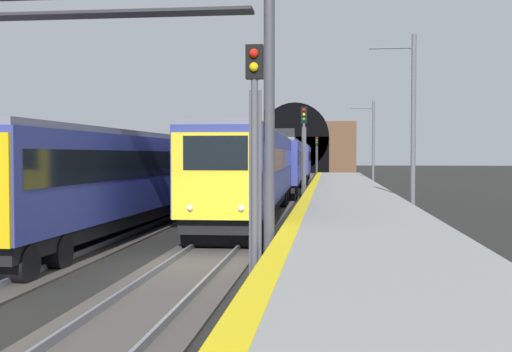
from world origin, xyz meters
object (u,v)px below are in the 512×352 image
railway_signal_near (255,146)px  train_adjacent_platform (210,166)px  railway_signal_mid (304,144)px  railway_signal_far (317,153)px  catenary_mast_far (413,125)px  train_main_approaching (284,163)px  overhead_signal_gantry (111,55)px  catenary_mast_near (373,144)px

railway_signal_near → train_adjacent_platform: bearing=-167.2°
railway_signal_mid → train_adjacent_platform: bearing=-87.4°
railway_signal_mid → railway_signal_far: bearing=-180.0°
railway_signal_mid → catenary_mast_far: bearing=24.2°
train_main_approaching → railway_signal_mid: (-7.13, -1.81, 1.30)m
railway_signal_near → catenary_mast_far: catenary_mast_far is taller
overhead_signal_gantry → railway_signal_far: bearing=-3.3°
train_adjacent_platform → catenary_mast_far: (-11.73, -11.55, 2.11)m
train_adjacent_platform → railway_signal_near: size_ratio=10.67×
overhead_signal_gantry → catenary_mast_far: bearing=-35.0°
railway_signal_mid → railway_signal_near: bearing=0.0°
railway_signal_far → catenary_mast_far: bearing=5.6°
catenary_mast_far → railway_signal_mid: bearing=24.2°
railway_signal_far → overhead_signal_gantry: (-68.17, 3.99, 2.33)m
railway_signal_near → railway_signal_far: 70.22m
railway_signal_mid → railway_signal_far: (42.76, -0.00, -0.40)m
railway_signal_far → catenary_mast_near: (-28.49, -5.39, 0.68)m
overhead_signal_gantry → railway_signal_mid: bearing=-8.9°
train_main_approaching → railway_signal_far: railway_signal_far is taller
catenary_mast_near → railway_signal_far: bearing=10.7°
overhead_signal_gantry → train_main_approaching: bearing=-3.8°
overhead_signal_gantry → railway_signal_near: bearing=-117.3°
railway_signal_near → railway_signal_far: (70.22, 0.00, 0.08)m
overhead_signal_gantry → catenary_mast_near: bearing=-13.3°
railway_signal_mid → overhead_signal_gantry: bearing=-8.9°
railway_signal_far → catenary_mast_far: catenary_mast_far is taller
train_main_approaching → railway_signal_far: 35.69m
catenary_mast_far → railway_signal_near: bearing=160.8°
catenary_mast_near → catenary_mast_far: size_ratio=0.90×
train_adjacent_platform → railway_signal_mid: (0.27, -6.16, 1.43)m
railway_signal_mid → overhead_signal_gantry: size_ratio=0.71×
railway_signal_far → catenary_mast_far: (-54.76, -5.39, 1.08)m
train_main_approaching → catenary_mast_near: catenary_mast_near is taller
train_adjacent_platform → train_main_approaching: bearing=151.0°
train_main_approaching → railway_signal_near: 34.65m
train_main_approaching → railway_signal_near: railway_signal_near is taller
train_main_approaching → catenary_mast_far: bearing=19.6°
catenary_mast_near → overhead_signal_gantry: bearing=166.7°
train_main_approaching → railway_signal_far: size_ratio=11.39×
railway_signal_near → catenary_mast_far: (15.46, -5.39, 1.17)m
railway_signal_near → overhead_signal_gantry: (2.06, 3.99, 2.41)m
catenary_mast_near → railway_signal_mid: bearing=159.3°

